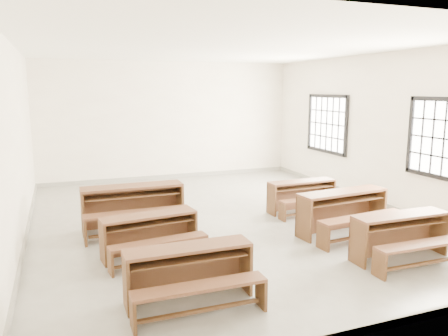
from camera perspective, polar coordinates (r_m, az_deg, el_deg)
name	(u,v)px	position (r m, az deg, el deg)	size (l,w,h in m)	color
room	(229,107)	(8.10, 0.60, 8.02)	(8.50, 8.50, 3.20)	gray
desk_set_0	(190,270)	(5.21, -4.49, -13.19)	(1.49, 0.78, 0.67)	brown
desk_set_1	(150,232)	(6.62, -9.58, -8.29)	(1.50, 0.90, 0.64)	brown
desk_set_2	(133,204)	(7.87, -11.74, -4.67)	(1.76, 0.91, 0.79)	brown
desk_set_3	(402,234)	(6.91, 22.26, -7.92)	(1.51, 0.80, 0.68)	brown
desk_set_4	(344,209)	(7.77, 15.43, -5.23)	(1.73, 1.01, 0.75)	brown
desk_set_5	(303,194)	(8.98, 10.25, -3.34)	(1.44, 0.77, 0.64)	brown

